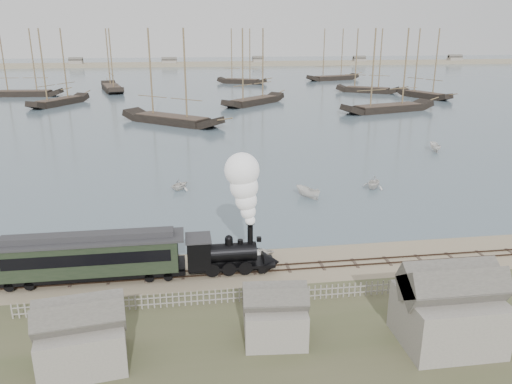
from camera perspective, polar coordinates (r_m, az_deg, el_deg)
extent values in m
plane|color=tan|center=(44.69, -3.18, -7.92)|extent=(600.00, 600.00, 0.00)
cube|color=#4D5F6E|center=(210.96, -7.51, 12.65)|extent=(600.00, 336.00, 0.06)
cube|color=#35261D|center=(42.42, -2.87, -9.27)|extent=(120.00, 0.08, 0.12)
cube|color=#35261D|center=(43.30, -3.00, -8.67)|extent=(120.00, 0.08, 0.12)
cube|color=#3E3028|center=(42.89, -2.93, -9.05)|extent=(120.00, 1.80, 0.06)
cube|color=gray|center=(290.70, -7.82, 14.10)|extent=(500.00, 20.00, 1.80)
cube|color=black|center=(42.58, -2.79, -8.19)|extent=(7.17, 2.11, 0.26)
cylinder|color=black|center=(42.09, -3.38, -6.94)|extent=(4.43, 1.58, 1.58)
cube|color=black|center=(41.90, -6.57, -6.84)|extent=(1.90, 2.32, 2.43)
cube|color=#2F2F32|center=(41.38, -6.64, -5.25)|extent=(2.11, 2.53, 0.13)
cylinder|color=black|center=(41.70, -0.67, -5.01)|extent=(0.46, 0.46, 1.69)
sphere|color=black|center=(41.60, -3.12, -5.38)|extent=(0.68, 0.68, 0.68)
cone|color=black|center=(43.03, 1.74, -8.04)|extent=(1.48, 2.11, 2.11)
cube|color=black|center=(41.94, 0.34, -5.42)|extent=(0.37, 0.37, 0.37)
cube|color=black|center=(43.17, -18.20, -8.75)|extent=(15.00, 2.46, 0.37)
cube|color=black|center=(42.54, -18.40, -6.94)|extent=(13.93, 2.68, 2.68)
cube|color=black|center=(41.22, -18.74, -7.40)|extent=(12.85, 0.06, 0.96)
cube|color=black|center=(43.66, -18.15, -5.88)|extent=(12.85, 0.06, 0.96)
cube|color=#2F2F32|center=(41.99, -18.59, -5.22)|extent=(15.00, 2.89, 0.19)
cube|color=#2F2F32|center=(41.87, -18.63, -4.81)|extent=(13.39, 1.29, 0.48)
imported|color=silver|center=(45.01, -0.58, -7.06)|extent=(3.12, 4.34, 0.90)
imported|color=silver|center=(64.15, -8.74, 0.87)|extent=(3.75, 3.76, 1.50)
imported|color=silver|center=(60.75, 5.94, -0.07)|extent=(3.58, 3.22, 1.36)
imported|color=silver|center=(73.52, -1.32, 3.02)|extent=(3.23, 4.15, 0.79)
imported|color=silver|center=(65.75, 13.31, 1.09)|extent=(4.18, 4.14, 1.67)
imported|color=silver|center=(89.09, 19.76, 4.83)|extent=(3.75, 1.96, 1.38)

